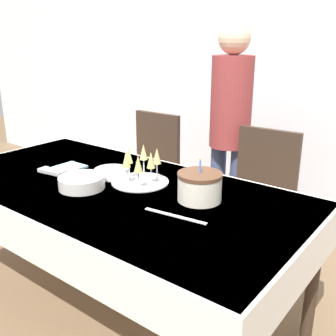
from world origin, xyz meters
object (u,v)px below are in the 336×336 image
Objects in this scene: plate_stack_main at (82,182)px; plate_stack_dessert at (111,173)px; birthday_cake at (200,187)px; person_standing at (230,120)px; dining_chair_far_left at (149,171)px; gift_bag at (18,205)px; dining_chair_far_right at (258,199)px; champagne_tray at (141,167)px.

plate_stack_dessert is at bearing 93.19° from plate_stack_main.
birthday_cake reaches higher than plate_stack_main.
person_standing reaches higher than plate_stack_main.
dining_chair_far_left is 2.91× the size of gift_bag.
dining_chair_far_right reaches higher than champagne_tray.
person_standing is at bearing 148.15° from dining_chair_far_right.
dining_chair_far_left is at bearing 180.00° from dining_chair_far_right.
dining_chair_far_right is 0.95m from plate_stack_dessert.
birthday_cake is at bearing -5.12° from gift_bag.
dining_chair_far_left is 4.11× the size of plate_stack_main.
champagne_tray is 0.92× the size of gift_bag.
person_standing reaches higher than plate_stack_dessert.
champagne_tray is at bearing -52.09° from dining_chair_far_left.
gift_bag is at bearing 174.04° from champagne_tray.
birthday_cake reaches higher than dining_chair_far_left.
dining_chair_far_right is 1.98m from gift_bag.
gift_bag is at bearing -154.03° from person_standing.
gift_bag is (-1.32, 0.18, -0.62)m from plate_stack_dessert.
birthday_cake reaches higher than plate_stack_dessert.
dining_chair_far_left is at bearing -159.45° from person_standing.
person_standing is (0.56, 0.21, 0.43)m from dining_chair_far_left.
dining_chair_far_left is at bearing 110.93° from plate_stack_main.
plate_stack_dessert is (-0.01, 0.22, -0.01)m from plate_stack_main.
champagne_tray is 0.21m from plate_stack_dessert.
gift_bag is (-1.52, 0.16, -0.68)m from champagne_tray.
gift_bag is (-1.89, 0.17, -0.66)m from birthday_cake.
dining_chair_far_left is 0.74m from person_standing.
plate_stack_dessert is (0.35, -0.72, 0.26)m from dining_chair_far_left.
dining_chair_far_left is 1.00× the size of dining_chair_far_right.
plate_stack_dessert is at bearing -64.26° from dining_chair_far_left.
dining_chair_far_right is 0.60× the size of person_standing.
dining_chair_far_left is at bearing 142.39° from birthday_cake.
birthday_cake is 0.38m from champagne_tray.
dining_chair_far_left is 3.15× the size of champagne_tray.
plate_stack_main is 1.24× the size of plate_stack_dessert.
plate_stack_dessert is at bearing -127.41° from dining_chair_far_right.
gift_bag is at bearing 163.16° from plate_stack_main.
champagne_tray is at bearing -5.96° from gift_bag.
birthday_cake is at bearing 1.44° from plate_stack_dessert.
birthday_cake is at bearing -68.74° from person_standing.
dining_chair_far_left is 1.20m from birthday_cake.
plate_stack_main is at bearing -157.23° from birthday_cake.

